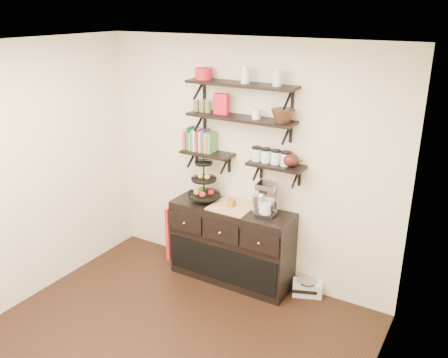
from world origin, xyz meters
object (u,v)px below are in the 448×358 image
(fruit_stand, at_px, (204,186))
(radio, at_px, (307,288))
(coffee_maker, at_px, (268,200))
(sideboard, at_px, (232,244))

(fruit_stand, distance_m, radio, 1.59)
(coffee_maker, bearing_deg, fruit_stand, 175.15)
(sideboard, xyz_separation_m, coffee_maker, (0.42, 0.03, 0.62))
(radio, bearing_deg, fruit_stand, 164.49)
(fruit_stand, distance_m, coffee_maker, 0.77)
(sideboard, height_order, fruit_stand, fruit_stand)
(sideboard, relative_size, radio, 4.00)
(sideboard, distance_m, coffee_maker, 0.75)
(sideboard, bearing_deg, radio, 8.45)
(sideboard, xyz_separation_m, radio, (0.88, 0.13, -0.36))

